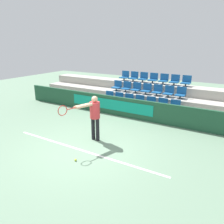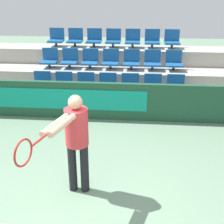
{
  "view_description": "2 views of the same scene",
  "coord_description": "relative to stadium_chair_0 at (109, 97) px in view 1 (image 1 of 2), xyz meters",
  "views": [
    {
      "loc": [
        4.06,
        -5.02,
        3.32
      ],
      "look_at": [
        -0.09,
        1.84,
        0.74
      ],
      "focal_mm": 35.0,
      "sensor_mm": 36.0,
      "label": 1
    },
    {
      "loc": [
        0.76,
        -3.28,
        3.08
      ],
      "look_at": [
        0.33,
        1.71,
        0.95
      ],
      "focal_mm": 50.0,
      "sensor_mm": 36.0,
      "label": 2
    }
  ],
  "objects": [
    {
      "name": "tennis_player",
      "position": [
        1.57,
        -3.47,
        0.35
      ],
      "size": [
        0.58,
        1.51,
        1.6
      ],
      "rotation": [
        0.0,
        0.0,
        -0.29
      ],
      "color": "black",
      "rests_on": "ground"
    },
    {
      "name": "stadium_chair_3",
      "position": [
        1.69,
        0.0,
        0.0
      ],
      "size": [
        0.43,
        0.41,
        0.51
      ],
      "color": "#333333",
      "rests_on": "bleacher_tier_front"
    },
    {
      "name": "tennis_ball",
      "position": [
        1.93,
        -4.91,
        -0.61
      ],
      "size": [
        0.07,
        0.07,
        0.07
      ],
      "color": "#CCDB33",
      "rests_on": "ground"
    },
    {
      "name": "stadium_chair_9",
      "position": [
        1.13,
        0.86,
        0.42
      ],
      "size": [
        0.43,
        0.41,
        0.51
      ],
      "color": "#333333",
      "rests_on": "bleacher_tier_middle"
    },
    {
      "name": "ground_plane",
      "position": [
        1.69,
        -4.16,
        -0.65
      ],
      "size": [
        30.0,
        30.0,
        0.0
      ],
      "primitive_type": "plane",
      "color": "slate"
    },
    {
      "name": "stadium_chair_8",
      "position": [
        0.56,
        0.86,
        0.42
      ],
      "size": [
        0.43,
        0.41,
        0.51
      ],
      "color": "#333333",
      "rests_on": "bleacher_tier_middle"
    },
    {
      "name": "stadium_chair_12",
      "position": [
        2.82,
        0.86,
        0.42
      ],
      "size": [
        0.43,
        0.41,
        0.51
      ],
      "color": "#333333",
      "rests_on": "bleacher_tier_middle"
    },
    {
      "name": "stadium_chair_1",
      "position": [
        0.56,
        0.0,
        0.0
      ],
      "size": [
        0.43,
        0.41,
        0.51
      ],
      "color": "#333333",
      "rests_on": "bleacher_tier_front"
    },
    {
      "name": "stadium_chair_16",
      "position": [
        1.13,
        1.72,
        0.84
      ],
      "size": [
        0.43,
        0.41,
        0.51
      ],
      "color": "#333333",
      "rests_on": "bleacher_tier_back"
    },
    {
      "name": "court_baseline",
      "position": [
        1.69,
        -4.29,
        -0.64
      ],
      "size": [
        5.74,
        0.08,
        0.01
      ],
      "color": "white",
      "rests_on": "ground"
    },
    {
      "name": "stadium_chair_5",
      "position": [
        2.82,
        0.0,
        0.0
      ],
      "size": [
        0.43,
        0.41,
        0.51
      ],
      "color": "#333333",
      "rests_on": "bleacher_tier_front"
    },
    {
      "name": "stadium_chair_6",
      "position": [
        3.39,
        0.0,
        0.0
      ],
      "size": [
        0.43,
        0.41,
        0.51
      ],
      "color": "#333333",
      "rests_on": "bleacher_tier_front"
    },
    {
      "name": "stadium_chair_18",
      "position": [
        2.26,
        1.72,
        0.84
      ],
      "size": [
        0.43,
        0.41,
        0.51
      ],
      "color": "#333333",
      "rests_on": "bleacher_tier_back"
    },
    {
      "name": "stadium_chair_13",
      "position": [
        3.39,
        0.86,
        0.42
      ],
      "size": [
        0.43,
        0.41,
        0.51
      ],
      "color": "#333333",
      "rests_on": "bleacher_tier_middle"
    },
    {
      "name": "bleacher_tier_back",
      "position": [
        1.69,
        1.61,
        -0.01
      ],
      "size": [
        12.49,
        0.86,
        1.26
      ],
      "color": "#ADA89E",
      "rests_on": "ground"
    },
    {
      "name": "bleacher_tier_front",
      "position": [
        1.69,
        -0.11,
        -0.44
      ],
      "size": [
        12.49,
        0.86,
        0.42
      ],
      "color": "#ADA89E",
      "rests_on": "ground"
    },
    {
      "name": "stadium_chair_19",
      "position": [
        2.82,
        1.72,
        0.84
      ],
      "size": [
        0.43,
        0.41,
        0.51
      ],
      "color": "#333333",
      "rests_on": "bleacher_tier_back"
    },
    {
      "name": "stadium_chair_10",
      "position": [
        1.69,
        0.86,
        0.42
      ],
      "size": [
        0.43,
        0.41,
        0.51
      ],
      "color": "#333333",
      "rests_on": "bleacher_tier_middle"
    },
    {
      "name": "bleacher_tier_middle",
      "position": [
        1.69,
        0.75,
        -0.22
      ],
      "size": [
        12.49,
        0.86,
        0.84
      ],
      "color": "#ADA89E",
      "rests_on": "ground"
    },
    {
      "name": "stadium_chair_7",
      "position": [
        0.0,
        0.86,
        0.42
      ],
      "size": [
        0.43,
        0.41,
        0.51
      ],
      "color": "#333333",
      "rests_on": "bleacher_tier_middle"
    },
    {
      "name": "stadium_chair_14",
      "position": [
        0.0,
        1.72,
        0.84
      ],
      "size": [
        0.43,
        0.41,
        0.51
      ],
      "color": "#333333",
      "rests_on": "bleacher_tier_back"
    },
    {
      "name": "stadium_chair_11",
      "position": [
        2.26,
        0.86,
        0.42
      ],
      "size": [
        0.43,
        0.41,
        0.51
      ],
      "color": "#333333",
      "rests_on": "bleacher_tier_middle"
    },
    {
      "name": "stadium_chair_15",
      "position": [
        0.56,
        1.72,
        0.84
      ],
      "size": [
        0.43,
        0.41,
        0.51
      ],
      "color": "#333333",
      "rests_on": "bleacher_tier_back"
    },
    {
      "name": "stadium_chair_20",
      "position": [
        3.39,
        1.72,
        0.84
      ],
      "size": [
        0.43,
        0.41,
        0.51
      ],
      "color": "#333333",
      "rests_on": "bleacher_tier_back"
    },
    {
      "name": "stadium_chair_0",
      "position": [
        0.0,
        0.0,
        0.0
      ],
      "size": [
        0.43,
        0.41,
        0.51
      ],
      "color": "#333333",
      "rests_on": "bleacher_tier_front"
    },
    {
      "name": "stadium_chair_2",
      "position": [
        1.13,
        0.0,
        0.0
      ],
      "size": [
        0.43,
        0.41,
        0.51
      ],
      "color": "#333333",
      "rests_on": "bleacher_tier_front"
    },
    {
      "name": "barrier_wall",
      "position": [
        1.67,
        -0.62,
        -0.2
      ],
      "size": [
        12.89,
        0.14,
        0.9
      ],
      "color": "#1E4C33",
      "rests_on": "ground"
    },
    {
      "name": "stadium_chair_4",
      "position": [
        2.26,
        0.0,
        0.0
      ],
      "size": [
        0.43,
        0.41,
        0.51
      ],
      "color": "#333333",
      "rests_on": "bleacher_tier_front"
    },
    {
      "name": "stadium_chair_17",
      "position": [
        1.69,
        1.72,
        0.84
      ],
      "size": [
        0.43,
        0.41,
        0.51
      ],
      "color": "#333333",
      "rests_on": "bleacher_tier_back"
    }
  ]
}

